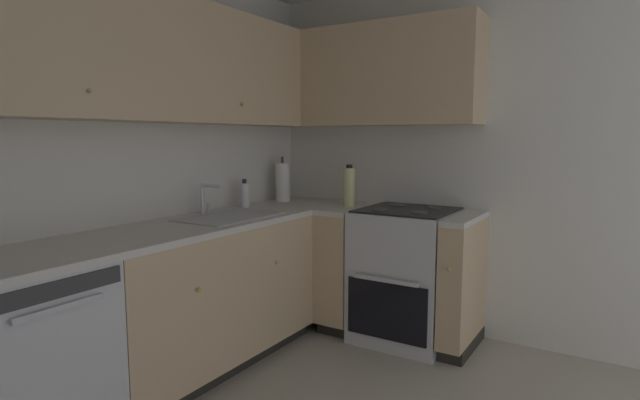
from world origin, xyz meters
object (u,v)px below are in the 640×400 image
object	(u,v)px
oven_range	(406,274)
paper_towel_roll	(283,182)
soap_bottle	(245,195)
oil_bottle	(349,187)
dishwasher	(22,365)

from	to	relation	value
oven_range	paper_towel_roll	world-z (taller)	paper_towel_roll
soap_bottle	oil_bottle	size ratio (longest dim) A/B	0.67
dishwasher	oven_range	distance (m)	2.30
oven_range	soap_bottle	bearing A→B (deg)	113.55
soap_bottle	dishwasher	bearing A→B (deg)	-173.83
dishwasher	soap_bottle	distance (m)	1.77
soap_bottle	oil_bottle	world-z (taller)	oil_bottle
dishwasher	soap_bottle	world-z (taller)	soap_bottle
oven_range	paper_towel_roll	bearing A→B (deg)	91.60
dishwasher	soap_bottle	bearing A→B (deg)	6.17
oven_range	paper_towel_roll	size ratio (longest dim) A/B	2.93
soap_bottle	paper_towel_roll	size ratio (longest dim) A/B	0.57
oven_range	paper_towel_roll	xyz separation A→B (m)	(-0.03, 1.03, 0.59)
dishwasher	oil_bottle	distance (m)	2.23
dishwasher	oil_bottle	bearing A→B (deg)	-11.33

